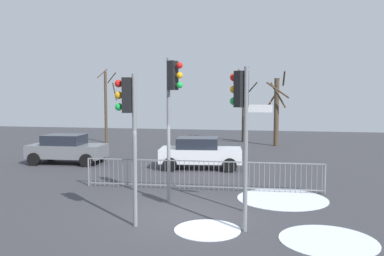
# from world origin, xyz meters

# --- Properties ---
(ground_plane) EXTENTS (60.00, 60.00, 0.00)m
(ground_plane) POSITION_xyz_m (0.00, 0.00, 0.00)
(ground_plane) COLOR #38383D
(traffic_light_rear_right) EXTENTS (0.57, 0.32, 3.97)m
(traffic_light_rear_right) POSITION_xyz_m (-1.11, -1.11, 2.91)
(traffic_light_rear_right) COLOR slate
(traffic_light_rear_right) RESTS_ON ground
(traffic_light_foreground_left) EXTENTS (0.55, 0.37, 4.59)m
(traffic_light_foreground_left) POSITION_xyz_m (-0.57, 1.28, 3.36)
(traffic_light_foreground_left) COLOR slate
(traffic_light_foreground_left) RESTS_ON ground
(traffic_light_mid_left) EXTENTS (0.49, 0.45, 4.12)m
(traffic_light_mid_left) POSITION_xyz_m (1.76, -0.86, 3.02)
(traffic_light_mid_left) COLOR slate
(traffic_light_mid_left) RESTS_ON ground
(direction_sign_post) EXTENTS (0.79, 0.15, 3.39)m
(direction_sign_post) POSITION_xyz_m (1.82, 0.80, 1.89)
(direction_sign_post) COLOR slate
(direction_sign_post) RESTS_ON ground
(pedestrian_guard_railing) EXTENTS (8.71, 0.48, 1.07)m
(pedestrian_guard_railing) POSITION_xyz_m (-0.01, 3.30, 0.55)
(pedestrian_guard_railing) COLOR slate
(pedestrian_guard_railing) RESTS_ON ground
(car_white_far) EXTENTS (3.98, 2.31, 1.47)m
(car_white_far) POSITION_xyz_m (-0.85, 7.58, 0.77)
(car_white_far) COLOR silver
(car_white_far) RESTS_ON ground
(car_grey_trailing) EXTENTS (3.90, 2.14, 1.47)m
(car_grey_trailing) POSITION_xyz_m (-7.75, 7.66, 0.77)
(car_grey_trailing) COLOR slate
(car_grey_trailing) RESTS_ON ground
(bare_tree_left) EXTENTS (1.56, 1.48, 5.14)m
(bare_tree_left) POSITION_xyz_m (2.71, 17.28, 2.53)
(bare_tree_left) COLOR #473828
(bare_tree_left) RESTS_ON ground
(bare_tree_centre) EXTENTS (1.83, 1.53, 5.69)m
(bare_tree_centre) POSITION_xyz_m (0.28, 19.68, 2.85)
(bare_tree_centre) COLOR #473828
(bare_tree_centre) RESTS_ON ground
(bare_tree_right) EXTENTS (1.44, 1.37, 5.48)m
(bare_tree_right) POSITION_xyz_m (-9.58, 16.83, 2.78)
(bare_tree_right) COLOR #473828
(bare_tree_right) RESTS_ON ground
(snow_patch_kerb) EXTENTS (1.70, 1.70, 0.01)m
(snow_patch_kerb) POSITION_xyz_m (0.94, -1.05, 0.01)
(snow_patch_kerb) COLOR silver
(snow_patch_kerb) RESTS_ON ground
(snow_patch_island) EXTENTS (2.98, 2.98, 0.01)m
(snow_patch_island) POSITION_xyz_m (2.86, 2.53, 0.01)
(snow_patch_island) COLOR silver
(snow_patch_island) RESTS_ON ground
(snow_patch_verge) EXTENTS (2.28, 2.28, 0.01)m
(snow_patch_verge) POSITION_xyz_m (3.84, -1.23, 0.01)
(snow_patch_verge) COLOR silver
(snow_patch_verge) RESTS_ON ground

